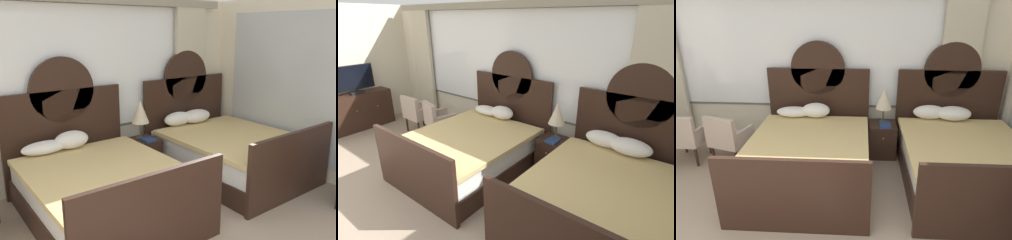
{
  "view_description": "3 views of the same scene",
  "coord_description": "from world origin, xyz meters",
  "views": [
    {
      "loc": [
        -1.5,
        -0.92,
        2.23
      ],
      "look_at": [
        1.13,
        2.58,
        1.08
      ],
      "focal_mm": 37.57,
      "sensor_mm": 36.0,
      "label": 1
    },
    {
      "loc": [
        3.07,
        -0.1,
        2.41
      ],
      "look_at": [
        0.99,
        2.55,
        1.1
      ],
      "focal_mm": 28.24,
      "sensor_mm": 36.0,
      "label": 2
    },
    {
      "loc": [
        0.92,
        -1.1,
        2.48
      ],
      "look_at": [
        0.7,
        2.42,
        1.04
      ],
      "focal_mm": 31.72,
      "sensor_mm": 36.0,
      "label": 3
    }
  ],
  "objects": [
    {
      "name": "bed_near_mirror",
      "position": [
        2.38,
        2.7,
        0.38
      ],
      "size": [
        1.72,
        2.26,
        1.86
      ],
      "color": "black",
      "rests_on": "ground_plane"
    },
    {
      "name": "bed_near_window",
      "position": [
        0.19,
        2.7,
        0.38
      ],
      "size": [
        1.72,
        2.26,
        1.86
      ],
      "color": "black",
      "rests_on": "ground_plane"
    },
    {
      "name": "nightstand_between_beds",
      "position": [
        1.28,
        3.44,
        0.29
      ],
      "size": [
        0.45,
        0.47,
        0.57
      ],
      "color": "black",
      "rests_on": "ground_plane"
    },
    {
      "name": "wall_back_window",
      "position": [
        0.0,
        3.86,
        1.44
      ],
      "size": [
        6.64,
        0.22,
        2.7
      ],
      "color": "beige",
      "rests_on": "ground_plane"
    },
    {
      "name": "book_on_nightstand",
      "position": [
        1.31,
        3.35,
        0.59
      ],
      "size": [
        0.18,
        0.26,
        0.03
      ],
      "color": "navy",
      "rests_on": "nightstand_between_beds"
    },
    {
      "name": "wall_right_mirror",
      "position": [
        3.35,
        1.65,
        1.35
      ],
      "size": [
        0.08,
        4.45,
        2.7
      ],
      "color": "beige",
      "rests_on": "ground_plane"
    },
    {
      "name": "table_lamp_on_nightstand",
      "position": [
        1.28,
        3.49,
        0.99
      ],
      "size": [
        0.27,
        0.27,
        0.61
      ],
      "color": "brown",
      "rests_on": "nightstand_between_beds"
    }
  ]
}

